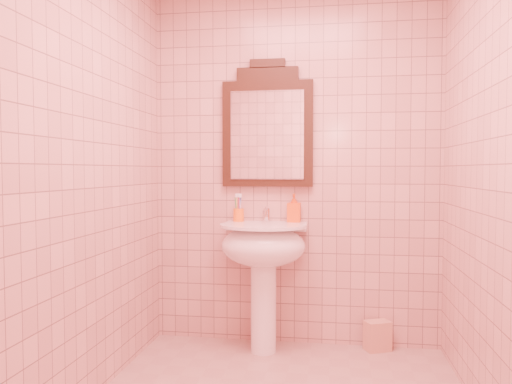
% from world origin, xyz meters
% --- Properties ---
extents(back_wall, '(2.00, 0.02, 2.50)m').
position_xyz_m(back_wall, '(0.00, 1.10, 1.25)').
color(back_wall, '#D39E93').
rests_on(back_wall, floor).
extents(pedestal_sink, '(0.58, 0.58, 0.86)m').
position_xyz_m(pedestal_sink, '(-0.19, 0.87, 0.66)').
color(pedestal_sink, white).
rests_on(pedestal_sink, floor).
extents(faucet, '(0.04, 0.16, 0.11)m').
position_xyz_m(faucet, '(-0.19, 1.01, 0.92)').
color(faucet, white).
rests_on(faucet, pedestal_sink).
extents(mirror, '(0.63, 0.06, 0.89)m').
position_xyz_m(mirror, '(-0.19, 1.07, 1.52)').
color(mirror, black).
rests_on(mirror, back_wall).
extents(toothbrush_cup, '(0.07, 0.07, 0.17)m').
position_xyz_m(toothbrush_cup, '(-0.39, 1.02, 0.91)').
color(toothbrush_cup, orange).
rests_on(toothbrush_cup, pedestal_sink).
extents(soap_dispenser, '(0.09, 0.09, 0.20)m').
position_xyz_m(soap_dispenser, '(-0.00, 1.04, 0.96)').
color(soap_dispenser, '#DE5012').
rests_on(soap_dispenser, pedestal_sink).
extents(towel, '(0.19, 0.17, 0.20)m').
position_xyz_m(towel, '(0.57, 1.02, 0.10)').
color(towel, tan).
rests_on(towel, floor).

